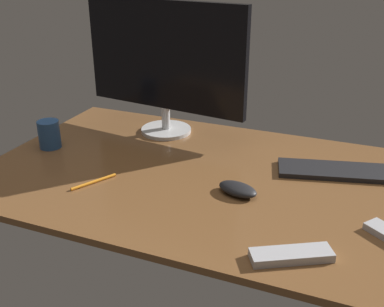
{
  "coord_description": "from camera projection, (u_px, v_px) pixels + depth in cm",
  "views": [
    {
      "loc": [
        41.02,
        -117.66,
        65.39
      ],
      "look_at": [
        -7.06,
        0.44,
        8.0
      ],
      "focal_mm": 43.31,
      "sensor_mm": 36.0,
      "label": 1
    }
  ],
  "objects": [
    {
      "name": "desk",
      "position": [
        213.0,
        179.0,
        1.4
      ],
      "size": [
        140.0,
        84.0,
        2.0
      ],
      "primitive_type": "cube",
      "color": "brown",
      "rests_on": "ground"
    },
    {
      "name": "monitor",
      "position": [
        164.0,
        62.0,
        1.62
      ],
      "size": [
        62.16,
        18.49,
        47.19
      ],
      "rotation": [
        0.0,
        0.0,
        -0.12
      ],
      "color": "silver",
      "rests_on": "desk"
    },
    {
      "name": "keyboard",
      "position": [
        335.0,
        171.0,
        1.41
      ],
      "size": [
        36.02,
        19.57,
        1.51
      ],
      "primitive_type": "cube",
      "rotation": [
        0.0,
        0.0,
        0.25
      ],
      "color": "black",
      "rests_on": "desk"
    },
    {
      "name": "computer_mouse",
      "position": [
        238.0,
        189.0,
        1.29
      ],
      "size": [
        13.2,
        9.87,
        3.04
      ],
      "primitive_type": "ellipsoid",
      "rotation": [
        0.0,
        0.0,
        -0.3
      ],
      "color": "black",
      "rests_on": "desk"
    },
    {
      "name": "tv_remote",
      "position": [
        291.0,
        255.0,
        1.02
      ],
      "size": [
        18.61,
        13.67,
        2.0
      ],
      "primitive_type": "cube",
      "rotation": [
        0.0,
        0.0,
        0.51
      ],
      "color": "#B7B7BC",
      "rests_on": "desk"
    },
    {
      "name": "coffee_mug",
      "position": [
        49.0,
        134.0,
        1.57
      ],
      "size": [
        7.31,
        7.31,
        9.52
      ],
      "primitive_type": "cylinder",
      "color": "#28518C",
      "rests_on": "desk"
    },
    {
      "name": "pen",
      "position": [
        94.0,
        182.0,
        1.35
      ],
      "size": [
        7.56,
        13.23,
        0.88
      ],
      "primitive_type": "cylinder",
      "rotation": [
        0.0,
        1.57,
        1.08
      ],
      "color": "orange",
      "rests_on": "desk"
    }
  ]
}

